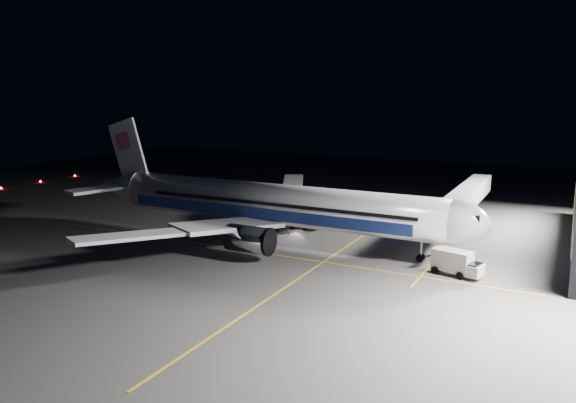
% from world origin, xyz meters
% --- Properties ---
extents(ground, '(200.00, 200.00, 0.00)m').
position_xyz_m(ground, '(0.00, 0.00, 0.00)').
color(ground, '#4C4C4F').
rests_on(ground, ground).
extents(guide_line_main, '(0.25, 80.00, 0.01)m').
position_xyz_m(guide_line_main, '(10.00, 0.00, 0.01)').
color(guide_line_main, gold).
rests_on(guide_line_main, ground).
extents(guide_line_cross, '(70.00, 0.25, 0.01)m').
position_xyz_m(guide_line_cross, '(0.00, -6.00, 0.01)').
color(guide_line_cross, gold).
rests_on(guide_line_cross, ground).
extents(guide_line_side, '(0.25, 40.00, 0.01)m').
position_xyz_m(guide_line_side, '(22.00, 10.00, 0.01)').
color(guide_line_side, gold).
rests_on(guide_line_side, ground).
extents(airliner, '(61.48, 54.22, 16.64)m').
position_xyz_m(airliner, '(-1.08, 0.00, 5.16)').
color(airliner, silver).
rests_on(airliner, ground).
extents(jet_bridge, '(3.60, 34.40, 6.30)m').
position_xyz_m(jet_bridge, '(22.00, 18.06, 4.58)').
color(jet_bridge, '#B2B2B7').
rests_on(jet_bridge, ground).
extents(service_truck, '(5.99, 3.60, 2.87)m').
position_xyz_m(service_truck, '(25.47, -3.57, 1.54)').
color(service_truck, white).
rests_on(service_truck, ground).
extents(baggage_tug, '(3.11, 2.70, 1.97)m').
position_xyz_m(baggage_tug, '(-0.00, 7.99, 0.91)').
color(baggage_tug, black).
rests_on(baggage_tug, ground).
extents(safety_cone_a, '(0.44, 0.44, 0.66)m').
position_xyz_m(safety_cone_a, '(-1.28, 8.13, 0.33)').
color(safety_cone_a, '#DA3F09').
rests_on(safety_cone_a, ground).
extents(safety_cone_b, '(0.42, 0.42, 0.63)m').
position_xyz_m(safety_cone_b, '(0.17, 4.00, 0.31)').
color(safety_cone_b, '#DA3F09').
rests_on(safety_cone_b, ground).
extents(safety_cone_c, '(0.35, 0.35, 0.53)m').
position_xyz_m(safety_cone_c, '(-2.50, 10.18, 0.26)').
color(safety_cone_c, '#DA3F09').
rests_on(safety_cone_c, ground).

